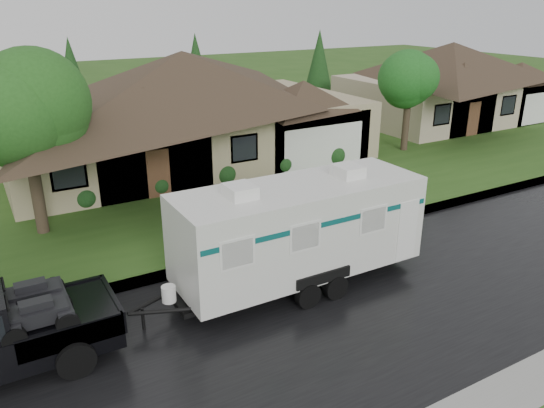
{
  "coord_description": "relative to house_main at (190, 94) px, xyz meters",
  "views": [
    {
      "loc": [
        -7.83,
        -12.11,
        8.07
      ],
      "look_at": [
        0.32,
        2.0,
        1.82
      ],
      "focal_mm": 35.0,
      "sensor_mm": 36.0,
      "label": 1
    }
  ],
  "objects": [
    {
      "name": "lawn",
      "position": [
        -2.29,
        1.16,
        -3.52
      ],
      "size": [
        140.0,
        26.0,
        0.15
      ],
      "primitive_type": "cube",
      "color": "#294E18",
      "rests_on": "ground"
    },
    {
      "name": "curb",
      "position": [
        -2.29,
        -11.59,
        -3.52
      ],
      "size": [
        140.0,
        0.5,
        0.15
      ],
      "primitive_type": "cube",
      "color": "gray",
      "rests_on": "ground"
    },
    {
      "name": "ground",
      "position": [
        -2.29,
        -13.84,
        -3.59
      ],
      "size": [
        140.0,
        140.0,
        0.0
      ],
      "primitive_type": "plane",
      "color": "#294E18",
      "rests_on": "ground"
    },
    {
      "name": "road",
      "position": [
        -2.29,
        -15.84,
        -3.59
      ],
      "size": [
        140.0,
        8.0,
        0.01
      ],
      "primitive_type": "cube",
      "color": "black",
      "rests_on": "ground"
    },
    {
      "name": "tree_left_green",
      "position": [
        -8.49,
        -6.3,
        1.03
      ],
      "size": [
        3.9,
        3.9,
        6.45
      ],
      "color": "#382B1E",
      "rests_on": "lawn"
    },
    {
      "name": "house_neighbor",
      "position": [
        19.97,
        0.5,
        -0.27
      ],
      "size": [
        15.12,
        9.72,
        6.45
      ],
      "color": "tan",
      "rests_on": "lawn"
    },
    {
      "name": "shrub_row",
      "position": [
        -0.29,
        -4.54,
        -2.94
      ],
      "size": [
        13.6,
        1.0,
        1.0
      ],
      "color": "#143814",
      "rests_on": "lawn"
    },
    {
      "name": "travel_trailer",
      "position": [
        -2.31,
        -14.01,
        -1.73
      ],
      "size": [
        7.83,
        2.75,
        3.51
      ],
      "color": "silver",
      "rests_on": "ground"
    },
    {
      "name": "house_main",
      "position": [
        0.0,
        0.0,
        0.0
      ],
      "size": [
        19.44,
        10.8,
        6.9
      ],
      "color": "tan",
      "rests_on": "lawn"
    },
    {
      "name": "tree_right_green",
      "position": [
        11.09,
        -4.27,
        0.31
      ],
      "size": [
        3.27,
        3.27,
        5.41
      ],
      "color": "#382B1E",
      "rests_on": "lawn"
    }
  ]
}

